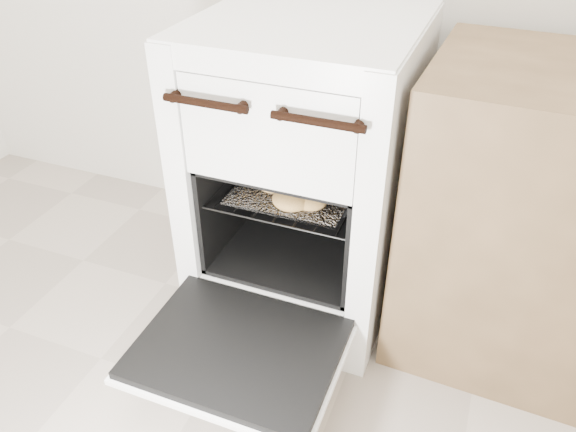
# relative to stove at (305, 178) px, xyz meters

# --- Properties ---
(stove) EXTENTS (0.56, 0.62, 0.86)m
(stove) POSITION_rel_stove_xyz_m (0.00, 0.00, 0.00)
(stove) COLOR white
(stove) RESTS_ON ground
(oven_door) EXTENTS (0.50, 0.39, 0.04)m
(oven_door) POSITION_rel_stove_xyz_m (-0.00, -0.47, -0.23)
(oven_door) COLOR black
(oven_door) RESTS_ON stove
(oven_rack) EXTENTS (0.41, 0.39, 0.01)m
(oven_rack) POSITION_rel_stove_xyz_m (-0.00, -0.06, 0.00)
(oven_rack) COLOR black
(oven_rack) RESTS_ON stove
(foil_sheet) EXTENTS (0.32, 0.28, 0.01)m
(foil_sheet) POSITION_rel_stove_xyz_m (-0.00, -0.08, 0.01)
(foil_sheet) COLOR silver
(foil_sheet) RESTS_ON oven_rack
(baked_rolls) EXTENTS (0.24, 0.31, 0.05)m
(baked_rolls) POSITION_rel_stove_xyz_m (0.02, -0.09, 0.03)
(baked_rolls) COLOR tan
(baked_rolls) RESTS_ON foil_sheet
(counter) EXTENTS (0.83, 0.57, 0.81)m
(counter) POSITION_rel_stove_xyz_m (0.72, 0.03, -0.02)
(counter) COLOR brown
(counter) RESTS_ON ground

